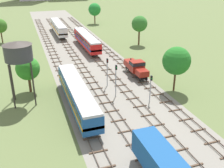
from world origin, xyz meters
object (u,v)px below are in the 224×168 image
at_px(water_tower, 18,52).
at_px(diesel_railcar_left_far, 58,27).
at_px(signal_post_nearest, 151,85).
at_px(diesel_railcar_far_left_near, 77,93).
at_px(diesel_railcar_centre_left_midfar, 87,40).
at_px(shunter_loco_centre_mid, 136,67).
at_px(signal_post_near, 116,77).
at_px(signal_post_mid, 107,68).

bearing_deg(water_tower, diesel_railcar_left_far, 75.11).
bearing_deg(signal_post_nearest, diesel_railcar_far_left_near, 172.15).
bearing_deg(diesel_railcar_centre_left_midfar, shunter_loco_centre_mid, -78.21).
height_order(signal_post_near, signal_post_mid, signal_post_near).
height_order(water_tower, signal_post_near, water_tower).
distance_m(water_tower, signal_post_near, 16.36).
bearing_deg(signal_post_near, diesel_railcar_far_left_near, -164.58).
bearing_deg(diesel_railcar_left_far, water_tower, -104.89).
xyz_separation_m(diesel_railcar_far_left_near, shunter_loco_centre_mid, (14.54, 9.78, -0.59)).
bearing_deg(diesel_railcar_left_far, diesel_railcar_centre_left_midfar, -76.49).
relative_size(shunter_loco_centre_mid, signal_post_nearest, 1.76).
bearing_deg(diesel_railcar_centre_left_midfar, signal_post_near, -94.47).
distance_m(diesel_railcar_left_far, signal_post_mid, 46.38).
bearing_deg(signal_post_nearest, water_tower, 162.16).
height_order(diesel_railcar_left_far, signal_post_mid, signal_post_mid).
distance_m(diesel_railcar_far_left_near, signal_post_mid, 10.04).
distance_m(shunter_loco_centre_mid, signal_post_nearest, 11.75).
bearing_deg(diesel_railcar_centre_left_midfar, signal_post_nearest, -86.00).
bearing_deg(signal_post_mid, water_tower, -172.37).
height_order(shunter_loco_centre_mid, water_tower, water_tower).
xyz_separation_m(water_tower, signal_post_near, (15.29, -2.80, -5.12)).
bearing_deg(signal_post_nearest, signal_post_mid, 119.62).
bearing_deg(shunter_loco_centre_mid, diesel_railcar_left_far, 102.60).
bearing_deg(signal_post_near, signal_post_mid, 90.00).
bearing_deg(diesel_railcar_centre_left_midfar, signal_post_mid, -95.30).
xyz_separation_m(shunter_loco_centre_mid, water_tower, (-22.56, -4.97, 6.85)).
distance_m(shunter_loco_centre_mid, diesel_railcar_centre_left_midfar, 23.73).
bearing_deg(water_tower, shunter_loco_centre_mid, 12.43).
relative_size(diesel_railcar_far_left_near, signal_post_mid, 3.66).
relative_size(water_tower, signal_post_near, 1.77).
xyz_separation_m(water_tower, signal_post_mid, (15.29, 2.05, -5.32)).
xyz_separation_m(shunter_loco_centre_mid, signal_post_near, (-7.27, -7.77, 1.74)).
xyz_separation_m(shunter_loco_centre_mid, diesel_railcar_left_far, (-9.70, 43.39, 0.59)).
height_order(diesel_railcar_far_left_near, signal_post_near, signal_post_near).
bearing_deg(signal_post_near, diesel_railcar_centre_left_midfar, 85.53).
bearing_deg(shunter_loco_centre_mid, diesel_railcar_far_left_near, -146.08).
distance_m(diesel_railcar_centre_left_midfar, diesel_railcar_left_far, 20.74).
relative_size(diesel_railcar_centre_left_midfar, water_tower, 1.95).
relative_size(diesel_railcar_far_left_near, water_tower, 1.95).
distance_m(diesel_railcar_left_far, water_tower, 50.43).
bearing_deg(signal_post_nearest, diesel_railcar_centre_left_midfar, 94.00).
xyz_separation_m(shunter_loco_centre_mid, signal_post_mid, (-7.27, -2.92, 1.54)).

